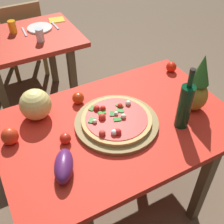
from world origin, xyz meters
TOP-DOWN VIEW (x-y plane):
  - ground_plane at (0.00, 0.00)m, footprint 10.00×10.00m
  - display_table at (0.00, 0.00)m, footprint 1.34×0.88m
  - background_table at (-0.20, 1.30)m, footprint 0.95×0.71m
  - dining_chair at (-0.10, 1.88)m, footprint 0.40×0.40m
  - pizza_board at (-0.01, 0.00)m, footprint 0.47×0.47m
  - pizza at (-0.01, 0.00)m, footprint 0.40×0.40m
  - wine_bottle at (0.31, -0.18)m, footprint 0.08×0.08m
  - pineapple_left at (0.46, -0.10)m, footprint 0.14×0.14m
  - melon at (-0.38, 0.28)m, footprint 0.18×0.18m
  - bell_pepper at (-0.57, 0.14)m, footprint 0.09×0.09m
  - eggplant at (-0.39, -0.17)m, footprint 0.17×0.22m
  - tomato_beside_pepper at (-0.13, 0.28)m, footprint 0.07×0.07m
  - tomato_by_bottle at (0.59, 0.29)m, footprint 0.07×0.07m
  - tomato_near_board at (-0.31, 0.01)m, footprint 0.06×0.06m
  - tomato_at_corner at (0.58, 0.00)m, footprint 0.07×0.07m
  - drinking_glass_juice at (-0.25, 1.43)m, footprint 0.07×0.07m
  - drinking_glass_water at (-0.08, 1.17)m, footprint 0.06×0.06m
  - dinner_plate at (-0.02, 1.39)m, footprint 0.22×0.22m
  - fork_utensil at (-0.16, 1.39)m, footprint 0.03×0.18m
  - knife_utensil at (0.12, 1.39)m, footprint 0.02×0.18m
  - napkin_folded at (0.17, 1.50)m, footprint 0.16×0.14m

SIDE VIEW (x-z plane):
  - ground_plane at x=0.00m, z-range 0.00..0.00m
  - dining_chair at x=-0.10m, z-range 0.06..0.91m
  - background_table at x=-0.20m, z-range 0.25..1.00m
  - display_table at x=0.00m, z-range 0.29..1.04m
  - napkin_folded at x=0.17m, z-range 0.75..0.75m
  - fork_utensil at x=-0.16m, z-range 0.75..0.76m
  - knife_utensil at x=0.12m, z-range 0.75..0.76m
  - dinner_plate at x=-0.02m, z-range 0.75..0.76m
  - pizza_board at x=-0.01m, z-range 0.75..0.77m
  - tomato_near_board at x=-0.31m, z-range 0.75..0.81m
  - tomato_by_bottle at x=0.59m, z-range 0.75..0.82m
  - tomato_at_corner at x=0.58m, z-range 0.75..0.82m
  - tomato_beside_pepper at x=-0.13m, z-range 0.75..0.82m
  - pizza at x=-0.01m, z-range 0.76..0.82m
  - bell_pepper at x=-0.57m, z-range 0.74..0.84m
  - eggplant at x=-0.39m, z-range 0.75..0.84m
  - drinking_glass_juice at x=-0.25m, z-range 0.75..0.85m
  - drinking_glass_water at x=-0.08m, z-range 0.75..0.85m
  - melon at x=-0.38m, z-range 0.75..0.93m
  - wine_bottle at x=0.31m, z-range 0.70..1.08m
  - pineapple_left at x=0.46m, z-range 0.73..1.09m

